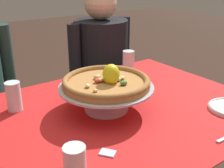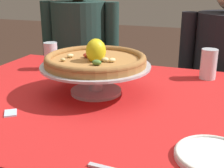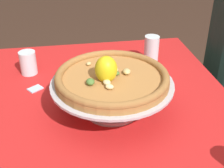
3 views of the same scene
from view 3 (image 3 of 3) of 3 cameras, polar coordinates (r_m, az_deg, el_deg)
The scene contains 6 objects.
dining_table at distance 1.05m, azimuth -1.40°, elevation -11.03°, with size 1.22×0.93×0.76m.
pizza_stand at distance 0.97m, azimuth 0.02°, elevation -1.26°, with size 0.39×0.39×0.11m.
pizza at distance 0.94m, azimuth -0.06°, elevation 1.31°, with size 0.36×0.36×0.10m.
water_glass_front_left at distance 1.26m, azimuth -15.38°, elevation 3.64°, with size 0.07×0.07×0.09m.
water_glass_back_left at distance 1.29m, azimuth 7.35°, elevation 5.94°, with size 0.06×0.06×0.12m.
sugar_packet at distance 1.16m, azimuth -14.17°, elevation -0.86°, with size 0.05×0.04×0.01m, color silver.
Camera 3 is at (0.78, -0.10, 1.34)m, focal length 48.87 mm.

